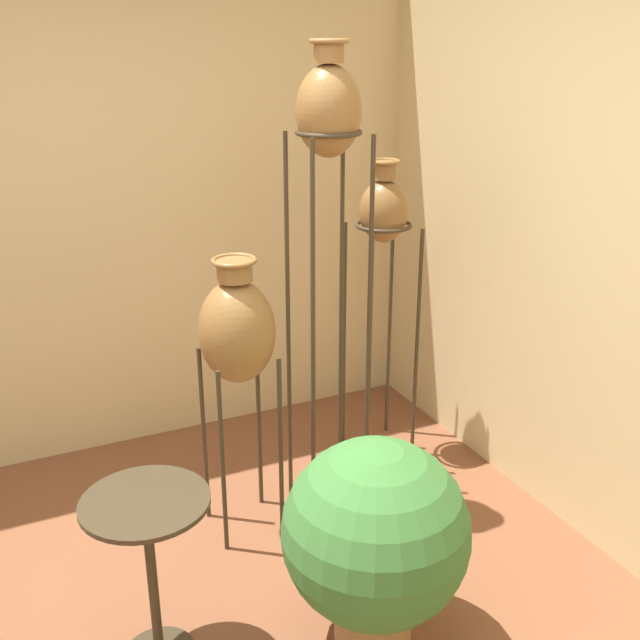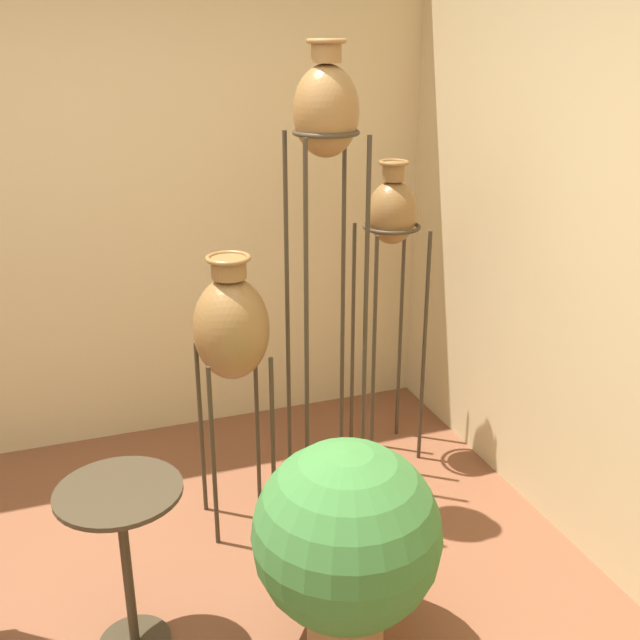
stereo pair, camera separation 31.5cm
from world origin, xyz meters
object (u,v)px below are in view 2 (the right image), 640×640
vase_stand_tall (326,130)px  vase_stand_short (231,329)px  potted_plant (346,540)px  vase_stand_medium (392,223)px  side_table (123,535)px

vase_stand_tall → vase_stand_short: 0.91m
vase_stand_tall → potted_plant: size_ratio=2.55×
vase_stand_medium → vase_stand_short: bearing=-158.5°
vase_stand_short → potted_plant: vase_stand_short is taller
potted_plant → vase_stand_tall: bearing=74.5°
vase_stand_tall → vase_stand_short: (-0.43, -0.01, -0.80)m
vase_stand_medium → potted_plant: (-0.72, -1.25, -0.80)m
vase_stand_tall → vase_stand_medium: bearing=36.0°
vase_stand_tall → potted_plant: 1.60m
vase_stand_tall → vase_stand_short: size_ratio=1.65×
vase_stand_tall → vase_stand_medium: size_ratio=1.35×
vase_stand_short → side_table: bearing=-131.9°
vase_stand_short → potted_plant: bearing=-78.6°
vase_stand_tall → side_table: (-0.98, -0.63, -1.28)m
vase_stand_medium → vase_stand_short: vase_stand_medium is taller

